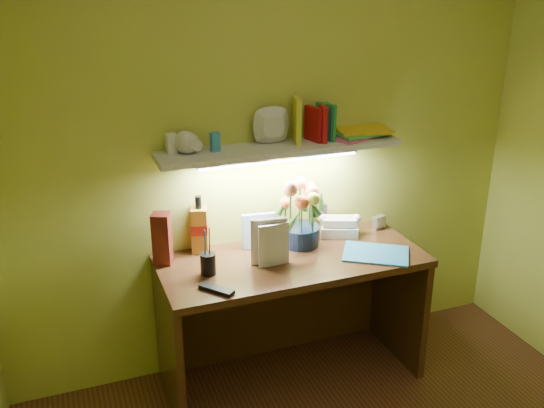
# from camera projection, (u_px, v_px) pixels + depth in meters

# --- Properties ---
(desk) EXTENTS (1.40, 0.60, 0.75)m
(desk) POSITION_uv_depth(u_px,v_px,m) (292.00, 319.00, 3.32)
(desk) COLOR #3A2610
(desk) RESTS_ON ground
(flower_bouquet) EXTENTS (0.27, 0.27, 0.37)m
(flower_bouquet) POSITION_uv_depth(u_px,v_px,m) (301.00, 213.00, 3.28)
(flower_bouquet) COLOR #0D1732
(flower_bouquet) RESTS_ON desk
(telephone) EXTENTS (0.25, 0.22, 0.12)m
(telephone) POSITION_uv_depth(u_px,v_px,m) (339.00, 224.00, 3.45)
(telephone) COLOR #F1E8CD
(telephone) RESTS_ON desk
(desk_clock) EXTENTS (0.08, 0.06, 0.08)m
(desk_clock) POSITION_uv_depth(u_px,v_px,m) (379.00, 222.00, 3.54)
(desk_clock) COLOR silver
(desk_clock) RESTS_ON desk
(whisky_bottle) EXTENTS (0.11, 0.11, 0.32)m
(whisky_bottle) POSITION_uv_depth(u_px,v_px,m) (199.00, 224.00, 3.20)
(whisky_bottle) COLOR #A0681B
(whisky_bottle) RESTS_ON desk
(whisky_box) EXTENTS (0.12, 0.12, 0.27)m
(whisky_box) POSITION_uv_depth(u_px,v_px,m) (162.00, 239.00, 3.08)
(whisky_box) COLOR #5C1A12
(whisky_box) RESTS_ON desk
(pen_cup) EXTENTS (0.09, 0.09, 0.19)m
(pen_cup) POSITION_uv_depth(u_px,v_px,m) (208.00, 257.00, 2.99)
(pen_cup) COLOR black
(pen_cup) RESTS_ON desk
(art_card) EXTENTS (0.19, 0.06, 0.19)m
(art_card) POSITION_uv_depth(u_px,v_px,m) (259.00, 231.00, 3.29)
(art_card) COLOR white
(art_card) RESTS_ON desk
(tv_remote) EXTENTS (0.15, 0.17, 0.02)m
(tv_remote) POSITION_uv_depth(u_px,v_px,m) (217.00, 289.00, 2.85)
(tv_remote) COLOR black
(tv_remote) RESTS_ON desk
(blue_folder) EXTENTS (0.42, 0.39, 0.01)m
(blue_folder) POSITION_uv_depth(u_px,v_px,m) (376.00, 254.00, 3.22)
(blue_folder) COLOR #3089C0
(blue_folder) RESTS_ON desk
(desk_book_a) EXTENTS (0.19, 0.06, 0.25)m
(desk_book_a) POSITION_uv_depth(u_px,v_px,m) (251.00, 243.00, 3.06)
(desk_book_a) COLOR beige
(desk_book_a) RESTS_ON desk
(desk_book_b) EXTENTS (0.17, 0.02, 0.23)m
(desk_book_b) POSITION_uv_depth(u_px,v_px,m) (259.00, 248.00, 3.04)
(desk_book_b) COLOR silver
(desk_book_b) RESTS_ON desk
(wall_shelf) EXTENTS (1.31, 0.32, 0.27)m
(wall_shelf) POSITION_uv_depth(u_px,v_px,m) (287.00, 141.00, 3.15)
(wall_shelf) COLOR silver
(wall_shelf) RESTS_ON ground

